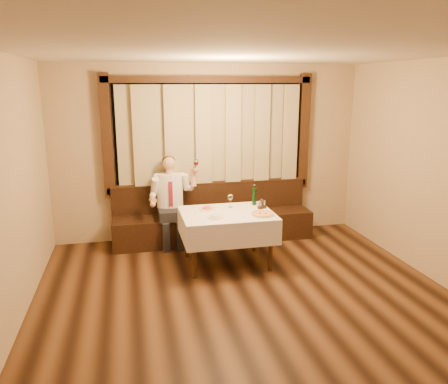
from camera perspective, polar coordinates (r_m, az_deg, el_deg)
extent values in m
cube|color=black|center=(4.84, 5.13, -17.10)|extent=(5.00, 6.00, 0.01)
cube|color=silver|center=(4.16, 6.01, 18.20)|extent=(5.00, 6.00, 0.01)
cube|color=tan|center=(7.14, -1.93, 5.20)|extent=(5.00, 0.01, 2.80)
cube|color=black|center=(7.08, -1.92, 7.58)|extent=(3.00, 0.02, 1.60)
cube|color=orange|center=(7.02, -7.53, 4.93)|extent=(0.50, 0.01, 0.40)
cube|color=black|center=(7.19, -1.81, 0.79)|extent=(3.30, 0.12, 0.10)
cube|color=black|center=(7.00, -1.92, 14.47)|extent=(3.30, 0.12, 0.10)
cube|color=black|center=(6.93, -15.07, 6.97)|extent=(0.16, 0.12, 1.90)
cube|color=black|center=(7.51, 10.34, 7.72)|extent=(0.16, 0.12, 1.90)
cube|color=tan|center=(6.99, -1.77, 7.49)|extent=(2.90, 0.08, 1.55)
cube|color=black|center=(7.11, -1.37, -4.58)|extent=(3.20, 0.60, 0.45)
cube|color=black|center=(7.21, -1.77, -0.60)|extent=(3.20, 0.12, 0.45)
cube|color=black|center=(7.15, -1.78, 1.30)|extent=(3.20, 0.14, 0.04)
cylinder|color=black|center=(5.74, -3.87, -7.89)|extent=(0.06, 0.06, 0.71)
cylinder|color=black|center=(5.97, 6.12, -7.05)|extent=(0.06, 0.06, 0.71)
cylinder|color=black|center=(6.42, -4.89, -5.48)|extent=(0.06, 0.06, 0.71)
cylinder|color=black|center=(6.63, 4.08, -4.83)|extent=(0.06, 0.06, 0.71)
cube|color=black|center=(6.05, 0.41, -2.93)|extent=(1.20, 0.90, 0.04)
cube|color=white|center=(6.04, 0.41, -2.72)|extent=(1.26, 0.96, 0.01)
cube|color=white|center=(5.65, 1.51, -5.79)|extent=(1.26, 0.01, 0.35)
cube|color=white|center=(6.54, -0.54, -3.01)|extent=(1.26, 0.01, 0.35)
cube|color=white|center=(5.99, -5.49, -4.69)|extent=(0.01, 0.96, 0.35)
cube|color=white|center=(6.26, 6.05, -3.88)|extent=(0.01, 0.96, 0.35)
cylinder|color=white|center=(5.95, 5.08, -2.96)|extent=(0.32, 0.32, 0.01)
cylinder|color=#D15F1F|center=(5.95, 5.09, -2.87)|extent=(0.29, 0.29, 0.01)
torus|color=tan|center=(5.94, 5.09, -2.84)|extent=(0.31, 0.31, 0.02)
sphere|color=black|center=(5.95, 4.77, -2.75)|extent=(0.02, 0.02, 0.02)
sphere|color=black|center=(5.95, 5.46, -2.78)|extent=(0.02, 0.02, 0.02)
cylinder|color=white|center=(6.19, -2.21, -2.22)|extent=(0.23, 0.23, 0.01)
ellipsoid|color=#C94120|center=(6.18, -2.21, -1.86)|extent=(0.14, 0.14, 0.07)
cylinder|color=white|center=(5.82, -1.13, -3.29)|extent=(0.23, 0.23, 0.01)
ellipsoid|color=#D1C887|center=(5.80, -1.13, -2.92)|extent=(0.14, 0.14, 0.06)
cylinder|color=#0E4514|center=(6.40, 3.98, -0.63)|extent=(0.07, 0.07, 0.24)
cylinder|color=#0E4514|center=(6.37, 4.00, 0.60)|extent=(0.03, 0.03, 0.06)
cylinder|color=silver|center=(6.36, 4.00, 0.89)|extent=(0.03, 0.03, 0.01)
cylinder|color=white|center=(6.28, 0.84, -2.02)|extent=(0.07, 0.07, 0.01)
cylinder|color=white|center=(6.26, 0.84, -1.53)|extent=(0.01, 0.01, 0.10)
ellipsoid|color=white|center=(6.24, 0.84, -0.67)|extent=(0.08, 0.08, 0.09)
cube|color=black|center=(6.25, 4.98, -1.98)|extent=(0.14, 0.10, 0.04)
cube|color=black|center=(6.23, 5.00, -1.39)|extent=(0.04, 0.06, 0.09)
cylinder|color=white|center=(6.21, 4.73, -1.62)|extent=(0.03, 0.03, 0.07)
cylinder|color=silver|center=(6.20, 4.74, -1.25)|extent=(0.04, 0.04, 0.01)
cylinder|color=white|center=(6.26, 5.25, -1.52)|extent=(0.03, 0.03, 0.07)
cylinder|color=silver|center=(6.25, 5.26, -1.15)|extent=(0.04, 0.04, 0.01)
cube|color=black|center=(6.82, -6.90, -2.84)|extent=(0.39, 0.44, 0.16)
cube|color=black|center=(6.70, -7.55, -5.90)|extent=(0.11, 0.12, 0.45)
cube|color=black|center=(6.72, -5.72, -5.78)|extent=(0.11, 0.12, 0.45)
ellipsoid|color=white|center=(6.87, -7.10, 0.23)|extent=(0.41, 0.25, 0.53)
cube|color=maroon|center=(6.75, -6.99, -0.27)|extent=(0.06, 0.01, 0.39)
cylinder|color=tan|center=(6.80, -7.18, 2.70)|extent=(0.10, 0.10, 0.08)
sphere|color=tan|center=(6.78, -7.21, 3.75)|extent=(0.20, 0.20, 0.20)
ellipsoid|color=black|center=(6.80, -7.24, 4.04)|extent=(0.21, 0.21, 0.16)
sphere|color=white|center=(6.81, -8.79, 1.90)|extent=(0.13, 0.13, 0.13)
sphere|color=white|center=(6.84, -5.53, 2.06)|extent=(0.13, 0.13, 0.13)
sphere|color=tan|center=(6.49, -9.30, -1.64)|extent=(0.08, 0.08, 0.08)
sphere|color=tan|center=(6.68, -3.72, 2.92)|extent=(0.09, 0.09, 0.09)
cylinder|color=white|center=(6.65, -3.68, 3.20)|extent=(0.01, 0.01, 0.11)
ellipsoid|color=white|center=(6.63, -3.70, 3.90)|extent=(0.08, 0.08, 0.10)
ellipsoid|color=#4C070F|center=(6.63, -3.69, 3.74)|extent=(0.06, 0.06, 0.06)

